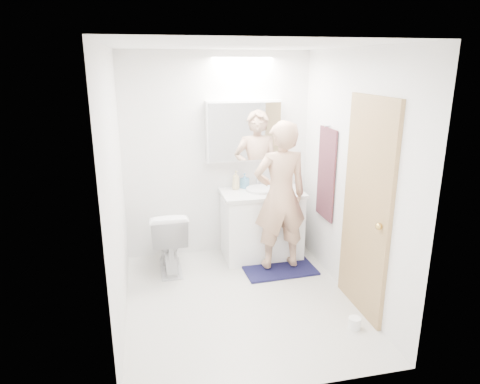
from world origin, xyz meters
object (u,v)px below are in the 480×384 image
object	(u,v)px
toothbrush_cup	(276,183)
person	(280,196)
vanity_cabinet	(261,226)
toilet_paper_roll	(354,323)
soap_bottle_b	(245,181)
toilet	(169,240)
medicine_cabinet	(244,131)
soap_bottle_a	(236,180)

from	to	relation	value
toothbrush_cup	person	bearing A→B (deg)	-102.46
vanity_cabinet	toothbrush_cup	world-z (taller)	toothbrush_cup
toilet_paper_roll	soap_bottle_b	bearing A→B (deg)	107.87
vanity_cabinet	soap_bottle_b	size ratio (longest dim) A/B	4.97
vanity_cabinet	toilet	bearing A→B (deg)	-174.07
medicine_cabinet	soap_bottle_a	size ratio (longest dim) A/B	3.86
vanity_cabinet	toothbrush_cup	distance (m)	0.55
vanity_cabinet	soap_bottle_a	xyz separation A→B (m)	(-0.28, 0.15, 0.54)
soap_bottle_b	toothbrush_cup	bearing A→B (deg)	-2.96
person	soap_bottle_a	distance (m)	0.65
vanity_cabinet	person	xyz separation A→B (m)	(0.10, -0.38, 0.48)
vanity_cabinet	person	distance (m)	0.62
soap_bottle_a	toothbrush_cup	world-z (taller)	soap_bottle_a
toilet_paper_roll	medicine_cabinet	bearing A→B (deg)	107.76
person	toilet	bearing A→B (deg)	-14.63
vanity_cabinet	toilet_paper_roll	size ratio (longest dim) A/B	8.18
vanity_cabinet	toothbrush_cup	bearing A→B (deg)	36.01
medicine_cabinet	toilet	distance (m)	1.51
toilet	toothbrush_cup	distance (m)	1.45
soap_bottle_a	toothbrush_cup	xyz separation A→B (m)	(0.50, 0.01, -0.07)
vanity_cabinet	toilet_paper_roll	world-z (taller)	vanity_cabinet
toothbrush_cup	toilet_paper_roll	xyz separation A→B (m)	(0.19, -1.79, -0.81)
person	vanity_cabinet	bearing A→B (deg)	-77.32
toilet	toothbrush_cup	bearing A→B (deg)	-168.72
toilet	person	bearing A→B (deg)	167.40
medicine_cabinet	soap_bottle_a	distance (m)	0.58
vanity_cabinet	soap_bottle_a	world-z (taller)	soap_bottle_a
toilet	toilet_paper_roll	size ratio (longest dim) A/B	6.58
medicine_cabinet	toilet_paper_roll	bearing A→B (deg)	-72.24
medicine_cabinet	toothbrush_cup	distance (m)	0.75
soap_bottle_b	toilet_paper_roll	bearing A→B (deg)	-72.13
toilet	toilet_paper_roll	world-z (taller)	toilet
person	soap_bottle_b	world-z (taller)	person
toilet	soap_bottle_b	size ratio (longest dim) A/B	4.00
soap_bottle_a	medicine_cabinet	bearing A→B (deg)	29.01
medicine_cabinet	toilet_paper_roll	xyz separation A→B (m)	(0.59, -1.84, -1.45)
toothbrush_cup	toilet	bearing A→B (deg)	-168.30
person	toilet_paper_roll	bearing A→B (deg)	101.64
medicine_cabinet	toilet	xyz separation A→B (m)	(-0.94, -0.33, -1.14)
toothbrush_cup	soap_bottle_a	bearing A→B (deg)	-178.86
person	medicine_cabinet	bearing A→B (deg)	-67.36
person	soap_bottle_b	bearing A→B (deg)	-66.65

